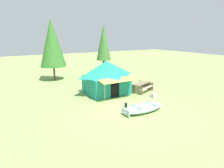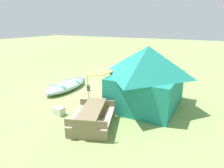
% 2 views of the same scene
% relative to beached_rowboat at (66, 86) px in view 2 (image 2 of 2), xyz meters
% --- Properties ---
extents(ground_plane, '(80.00, 80.00, 0.00)m').
position_rel_beached_rowboat_xyz_m(ground_plane, '(-0.68, 1.35, -0.24)').
color(ground_plane, '#84A256').
extents(beached_rowboat, '(3.01, 1.22, 0.47)m').
position_rel_beached_rowboat_xyz_m(beached_rowboat, '(0.00, 0.00, 0.00)').
color(beached_rowboat, '#97B2B4').
rests_on(beached_rowboat, ground_plane).
extents(canvas_cabin_tent, '(3.52, 3.79, 2.72)m').
position_rel_beached_rowboat_xyz_m(canvas_cabin_tent, '(-0.09, 4.67, 1.17)').
color(canvas_cabin_tent, '#1D8375').
rests_on(canvas_cabin_tent, ground_plane).
extents(picnic_table, '(2.31, 1.99, 0.76)m').
position_rel_beached_rowboat_xyz_m(picnic_table, '(2.74, 3.62, 0.23)').
color(picnic_table, '#7E6D4F').
rests_on(picnic_table, ground_plane).
extents(cooler_box, '(0.34, 0.46, 0.33)m').
position_rel_beached_rowboat_xyz_m(cooler_box, '(2.57, 1.84, -0.08)').
color(cooler_box, silver).
rests_on(cooler_box, ground_plane).
extents(fuel_can, '(0.18, 0.18, 0.31)m').
position_rel_beached_rowboat_xyz_m(fuel_can, '(-0.53, 1.17, -0.09)').
color(fuel_can, black).
rests_on(fuel_can, ground_plane).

